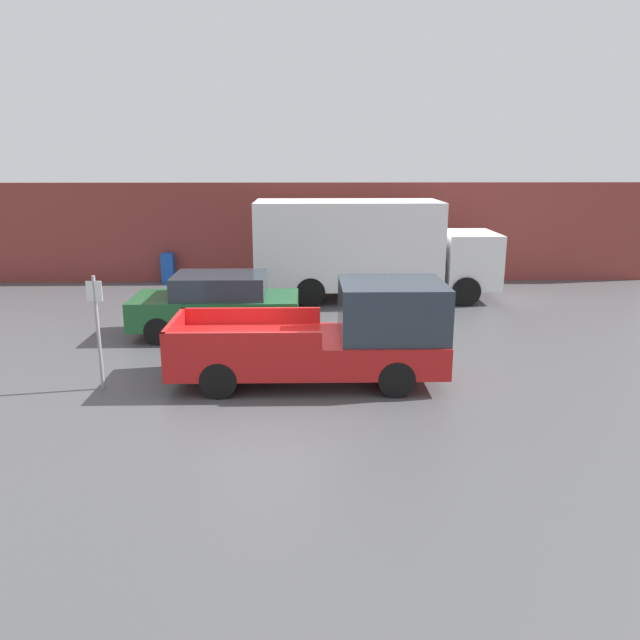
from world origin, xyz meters
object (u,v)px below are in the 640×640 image
Objects in this scene: delivery_truck at (366,247)px; newspaper_box at (168,268)px; car at (217,304)px; pickup_truck at (336,336)px; parking_sign at (98,326)px.

delivery_truck reaches higher than newspaper_box.
pickup_truck is at bearing -50.39° from car.
newspaper_box is (-7.08, 2.72, -1.15)m from delivery_truck.
pickup_truck is 8.03m from delivery_truck.
parking_sign is at bearing -84.70° from newspaper_box.
car is 1.84× the size of parking_sign.
newspaper_box is (-1.02, 11.03, -0.75)m from parking_sign.
newspaper_box is at bearing 111.65° from car.
newspaper_box is at bearing 158.95° from delivery_truck.
delivery_truck reaches higher than pickup_truck.
delivery_truck is at bearing 53.89° from parking_sign.
parking_sign is (-4.72, -0.42, 0.35)m from pickup_truck.
newspaper_box is (-5.74, 10.61, -0.40)m from pickup_truck.
car is 6.15m from delivery_truck.
car is (-2.94, 3.55, -0.14)m from pickup_truck.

